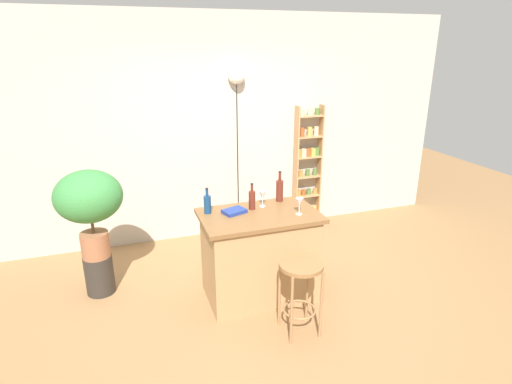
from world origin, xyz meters
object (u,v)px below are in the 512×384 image
Objects in this scene: potted_plant at (89,201)px; pendant_globe_light at (236,78)px; spice_shelf at (308,164)px; bottle_olive_oil at (280,190)px; wine_glass_left at (262,195)px; bar_stool at (301,280)px; cookbook at (234,211)px; bottle_soda_blue at (252,199)px; plant_stool at (99,274)px; wine_glass_center at (299,203)px; bottle_sauce_amber at (207,204)px.

pendant_globe_light is (1.77, 0.97, 1.03)m from potted_plant.
bottle_olive_oil is (-0.92, -1.25, 0.14)m from spice_shelf.
bottle_olive_oil reaches higher than wine_glass_left.
bar_stool is 3.22× the size of cookbook.
bottle_olive_oil is at bearing 19.86° from bottle_soda_blue.
spice_shelf is at bearing 47.46° from bottle_soda_blue.
spice_shelf is at bearing 53.64° from bottle_olive_oil.
pendant_globe_light reaches higher than plant_stool.
wine_glass_left is at bearing -5.72° from cookbook.
wine_glass_left is (1.62, -0.39, 0.00)m from potted_plant.
plant_stool is (-1.67, 1.22, -0.31)m from bar_stool.
bar_stool is 4.12× the size of wine_glass_center.
bar_stool is 2.10m from plant_stool.
bottle_sauce_amber is (-0.61, 0.83, 0.47)m from bar_stool.
potted_plant is 3.53× the size of bottle_sauce_amber.
wine_glass_center is 1.96m from pendant_globe_light.
cookbook is at bearing -162.64° from bottle_olive_oil.
bottle_soda_blue is 1.05× the size of bottle_sauce_amber.
pendant_globe_light is (0.70, 1.36, 1.04)m from bottle_sauce_amber.
potted_plant is at bearing 164.23° from bottle_soda_blue.
potted_plant is at bearing 90.00° from plant_stool.
bar_stool is 0.75m from wine_glass_center.
potted_plant is at bearing 159.66° from wine_glass_center.
bottle_sauce_amber reaches higher than plant_stool.
potted_plant is 5.45× the size of wine_glass_center.
cookbook is (0.24, -0.08, -0.08)m from bottle_sauce_amber.
wine_glass_left reaches higher than plant_stool.
cookbook is at bearing 116.01° from bar_stool.
cookbook is (-0.53, -0.17, -0.10)m from bottle_olive_oil.
spice_shelf is 0.77× the size of pendant_globe_light.
spice_shelf is at bearing 25.20° from cookbook.
pendant_globe_light is (0.15, 1.37, 1.02)m from wine_glass_left.
bar_stool is 1.13m from bottle_sauce_amber.
pendant_globe_light is (-0.12, 1.67, 1.02)m from wine_glass_center.
bottle_soda_blue is (1.50, -0.42, -0.01)m from potted_plant.
wine_glass_center is at bearing -20.34° from plant_stool.
bottle_sauce_amber is 1.20× the size of cookbook.
bottle_sauce_amber is at bearing 159.17° from wine_glass_center.
wine_glass_center is at bearing -35.71° from bottle_soda_blue.
spice_shelf is at bearing 18.91° from potted_plant.
bottle_sauce_amber is (-0.77, -0.09, -0.03)m from bottle_olive_oil.
wine_glass_left is (-1.14, -1.34, 0.14)m from spice_shelf.
cookbook is at bearing -19.70° from potted_plant.
bottle_soda_blue is at bearing 144.29° from wine_glass_center.
bottle_olive_oil is 0.57m from cookbook.
plant_stool is at bearing -90.00° from potted_plant.
bottle_olive_oil is (1.84, -0.30, 0.80)m from plant_stool.
bottle_olive_oil reaches higher than bottle_sauce_amber.
pendant_globe_light is (-0.07, 1.28, 1.02)m from bottle_olive_oil.
bottle_olive_oil is at bearing -126.36° from spice_shelf.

